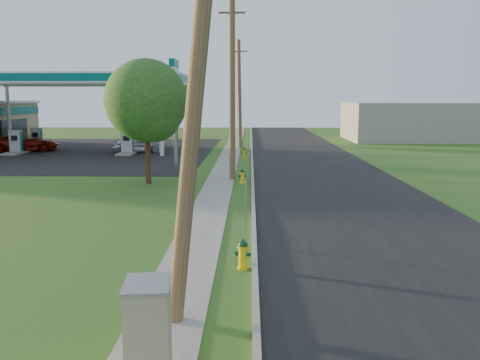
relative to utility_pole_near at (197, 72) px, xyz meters
name	(u,v)px	position (x,y,z in m)	size (l,w,h in m)	color
ground_plane	(232,302)	(0.60, 1.00, -4.80)	(140.00, 140.00, 0.00)	#315A25
road	(351,206)	(5.10, 11.00, -4.79)	(8.00, 120.00, 0.02)	black
curb	(253,204)	(1.10, 11.00, -4.73)	(0.15, 120.00, 0.15)	gray
sidewalk	(211,206)	(-0.65, 11.00, -4.79)	(1.50, 120.00, 0.03)	gray
forecourt	(57,151)	(-15.40, 33.00, -4.79)	(26.00, 28.00, 0.02)	black
utility_pole_near	(197,72)	(0.00, 0.00, 0.00)	(1.40, 0.32, 9.48)	brown
utility_pole_mid	(232,88)	(0.00, 18.00, 0.15)	(1.40, 0.32, 9.80)	brown
utility_pole_far	(240,94)	(0.00, 36.00, 0.00)	(1.40, 0.32, 9.50)	brown
sign_post_near	(246,214)	(0.85, 5.20, -3.80)	(0.05, 0.04, 2.00)	gray
sign_post_mid	(248,164)	(0.85, 17.00, -3.80)	(0.05, 0.04, 2.00)	gray
sign_post_far	(249,144)	(0.85, 29.20, -3.80)	(0.05, 0.04, 2.00)	gray
gas_canopy	(77,81)	(-13.40, 33.00, 1.09)	(18.18, 9.18, 6.40)	silver
fuel_pump_nw	(16,145)	(-17.90, 31.00, -4.08)	(1.20, 3.20, 1.90)	gray
fuel_pump_ne	(127,145)	(-8.90, 31.00, -4.08)	(1.20, 3.20, 1.90)	gray
fuel_pump_sw	(37,141)	(-17.90, 35.00, -4.08)	(1.20, 3.20, 1.90)	gray
fuel_pump_se	(138,141)	(-8.90, 35.00, -4.08)	(1.20, 3.20, 1.90)	gray
price_pylon	(174,82)	(-3.90, 23.50, 0.63)	(0.34, 2.04, 6.85)	gray
distant_building	(414,122)	(18.60, 46.00, -2.80)	(14.00, 10.00, 4.00)	gray
tree_verge	(148,104)	(-4.23, 16.53, -0.69)	(4.22, 4.22, 6.39)	#3D2816
tree_lot	(177,97)	(-6.71, 43.76, -0.20)	(4.72, 4.72, 7.15)	#3D2816
hydrant_near	(243,254)	(0.79, 3.16, -4.42)	(0.41, 0.37, 0.79)	yellow
hydrant_mid	(242,176)	(0.56, 16.72, -4.43)	(0.40, 0.36, 0.77)	yellow
hydrant_far	(244,153)	(0.53, 28.40, -4.40)	(0.43, 0.38, 0.83)	yellow
utility_cabinet	(148,331)	(-0.58, -2.10, -4.01)	(0.79, 0.99, 1.58)	#9C8E6A
car_red	(26,143)	(-17.95, 32.93, -4.06)	(2.46, 5.34, 1.49)	#6F1007
car_silver	(138,144)	(-8.29, 32.34, -4.09)	(1.69, 4.21, 1.43)	#B9BCC1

